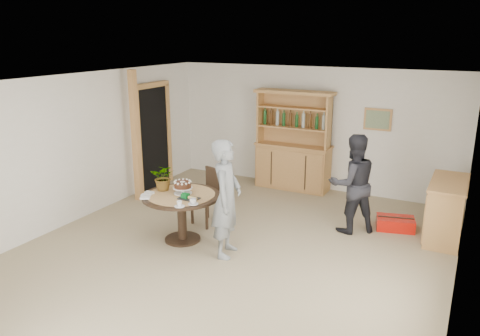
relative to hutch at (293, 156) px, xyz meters
The scene contains 17 objects.
ground 3.33m from the hutch, 84.71° to the right, with size 7.00×7.00×0.00m, color tan.
room_shell 3.41m from the hutch, 84.65° to the right, with size 6.04×7.04×2.52m.
doorway 2.94m from the hutch, 154.78° to the right, with size 0.13×1.10×2.18m.
pine_post 3.20m from the hutch, 139.62° to the right, with size 0.12×0.12×2.50m, color tan.
hutch is the anchor object (origin of this frame).
sideboard 3.29m from the hutch, 22.21° to the right, with size 0.54×1.26×0.94m.
dining_table 3.27m from the hutch, 100.43° to the right, with size 1.20×1.20×0.76m.
dining_chair 2.46m from the hutch, 103.44° to the right, with size 0.52×0.52×0.95m.
birthday_cake 3.23m from the hutch, 100.59° to the right, with size 0.30×0.30×0.20m.
flower_vase 3.31m from the hutch, 106.57° to the right, with size 0.38×0.33×0.42m, color #3F7233.
gift_tray 3.36m from the hutch, 96.45° to the right, with size 0.30×0.20×0.08m.
coffee_cup_a 3.50m from the hutch, 93.14° to the right, with size 0.15×0.15×0.09m.
coffee_cup_b 3.68m from the hutch, 94.87° to the right, with size 0.15×0.15×0.08m.
napkins 3.67m from the hutch, 105.85° to the right, with size 0.24×0.33×0.03m.
teen_boy 3.33m from the hutch, 85.55° to the right, with size 0.63×0.41×1.72m, color slate.
adult_person 2.33m from the hutch, 45.02° to the right, with size 0.79×0.61×1.62m, color black.
red_suitcase 2.68m from the hutch, 28.32° to the right, with size 0.68×0.53×0.21m.
Camera 1 is at (3.01, -5.56, 3.13)m, focal length 35.00 mm.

